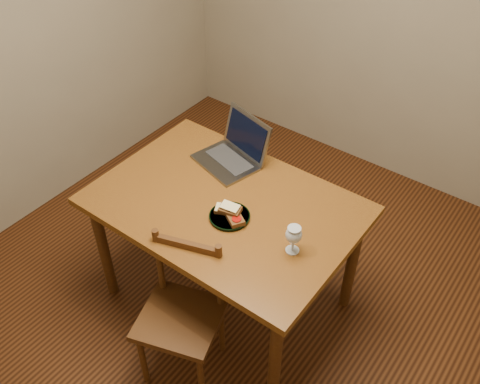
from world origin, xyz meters
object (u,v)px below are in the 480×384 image
Objects in this scene: chair at (181,309)px; milk_glass at (293,239)px; plate at (230,217)px; table at (225,215)px; laptop at (235,149)px.

milk_glass reaches higher than chair.
table is at bearing 139.50° from plate.
plate is (-0.00, 0.39, 0.31)m from chair.
plate is 0.47m from laptop.
table is 3.26× the size of laptop.
laptop is at bearing 147.97° from milk_glass.
chair is 0.64m from milk_glass.
laptop is (-0.26, 0.77, 0.36)m from chair.
laptop reaches higher than table.
milk_glass is (0.36, 0.00, 0.06)m from plate.
milk_glass reaches higher than table.
table is 2.74× the size of chair.
milk_glass is at bearing -9.04° from table.
chair is (0.09, -0.46, -0.21)m from table.
plate is 0.36m from milk_glass.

